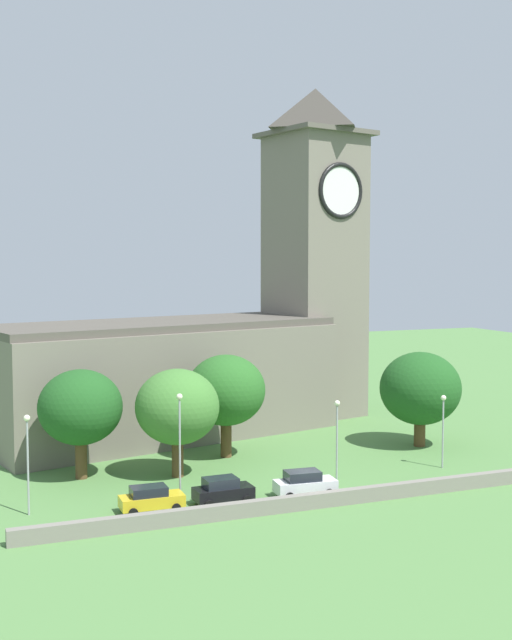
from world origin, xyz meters
TOP-DOWN VIEW (x-y plane):
  - ground_plane at (0.00, 15.00)m, footprint 200.00×200.00m
  - church at (2.38, 25.53)m, footprint 41.70×19.85m
  - quay_barrier at (0.00, -2.23)m, footprint 41.99×0.70m
  - car_yellow at (-11.29, 1.21)m, footprint 4.35×2.12m
  - car_black at (-6.23, 0.98)m, footprint 4.15×2.21m
  - car_white at (-0.17, 0.43)m, footprint 4.55×2.42m
  - streetlamp_west_end at (-19.07, 3.48)m, footprint 0.44×0.44m
  - streetlamp_west_mid at (-8.77, 2.79)m, footprint 0.44×0.44m
  - streetlamp_central at (4.04, 3.53)m, footprint 0.44×0.44m
  - streetlamp_east_mid at (13.75, 3.51)m, footprint 0.44×0.44m
  - tree_riverside_east at (-7.15, 8.98)m, footprint 6.59×6.59m
  - tree_churchyard at (-1.47, 13.55)m, footprint 6.79×6.79m
  - tree_riverside_west at (-14.26, 11.29)m, footprint 6.52×6.52m
  - tree_by_tower at (16.32, 10.78)m, footprint 7.37×7.37m

SIDE VIEW (x-z plane):
  - ground_plane at x=0.00m, z-range 0.00..0.00m
  - quay_barrier at x=0.00m, z-range 0.00..1.03m
  - car_yellow at x=-11.29m, z-range 0.01..1.75m
  - car_black at x=-6.23m, z-range 0.01..1.89m
  - car_white at x=-0.17m, z-range 0.01..1.91m
  - streetlamp_east_mid at x=13.75m, z-range 1.10..7.11m
  - streetlamp_central at x=4.04m, z-range 1.12..7.34m
  - streetlamp_west_end at x=-19.07m, z-range 1.16..7.94m
  - streetlamp_west_mid at x=-8.77m, z-range 1.22..8.89m
  - tree_by_tower at x=16.32m, z-range 0.98..9.63m
  - tree_riverside_east at x=-7.15m, z-range 1.26..9.79m
  - tree_riverside_west at x=-14.26m, z-range 1.30..9.85m
  - tree_churchyard at x=-1.47m, z-range 1.34..10.23m
  - church at x=2.38m, z-range -7.63..27.69m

